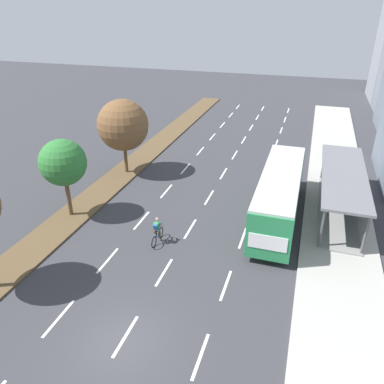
{
  "coord_description": "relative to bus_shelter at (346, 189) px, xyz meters",
  "views": [
    {
      "loc": [
        6.53,
        -10.25,
        13.38
      ],
      "look_at": [
        -0.8,
        12.66,
        1.2
      ],
      "focal_mm": 35.33,
      "sensor_mm": 36.0,
      "label": 1
    }
  ],
  "objects": [
    {
      "name": "median_tree_third",
      "position": [
        -17.6,
        1.64,
        2.41
      ],
      "size": [
        4.24,
        4.24,
        6.28
      ],
      "color": "brown",
      "rests_on": "median_strip"
    },
    {
      "name": "bus_shelter",
      "position": [
        0.0,
        0.0,
        0.0
      ],
      "size": [
        2.9,
        11.17,
        2.86
      ],
      "color": "gray",
      "rests_on": "sidewalk_right"
    },
    {
      "name": "sidewalk_right",
      "position": [
        -0.28,
        4.91,
        -1.79
      ],
      "size": [
        4.5,
        52.0,
        0.15
      ],
      "primitive_type": "cube",
      "color": "#ADAAA3",
      "rests_on": "ground"
    },
    {
      "name": "lane_divider_right",
      "position": [
        -6.03,
        4.05,
        -1.86
      ],
      "size": [
        0.14,
        49.27,
        0.01
      ],
      "color": "white",
      "rests_on": "ground"
    },
    {
      "name": "median_tree_second",
      "position": [
        -17.96,
        -6.21,
        2.12
      ],
      "size": [
        3.09,
        3.09,
        5.42
      ],
      "color": "brown",
      "rests_on": "median_strip"
    },
    {
      "name": "median_strip",
      "position": [
        -17.83,
        4.91,
        -1.81
      ],
      "size": [
        2.6,
        52.0,
        0.12
      ],
      "primitive_type": "cube",
      "color": "brown",
      "rests_on": "ground"
    },
    {
      "name": "cyclist",
      "position": [
        -10.98,
        -7.41,
        -1.08
      ],
      "size": [
        0.46,
        1.82,
        1.71
      ],
      "color": "black",
      "rests_on": "ground"
    },
    {
      "name": "bus",
      "position": [
        -4.28,
        -2.22,
        0.2
      ],
      "size": [
        2.54,
        11.29,
        3.37
      ],
      "color": "#28844C",
      "rests_on": "ground"
    },
    {
      "name": "ground_plane",
      "position": [
        -9.53,
        -15.09,
        -1.87
      ],
      "size": [
        140.0,
        140.0,
        0.0
      ],
      "primitive_type": "plane",
      "color": "#38383D"
    },
    {
      "name": "lane_divider_left",
      "position": [
        -13.03,
        4.05,
        -1.86
      ],
      "size": [
        0.14,
        49.27,
        0.01
      ],
      "color": "white",
      "rests_on": "ground"
    },
    {
      "name": "lane_divider_center",
      "position": [
        -9.53,
        4.05,
        -1.86
      ],
      "size": [
        0.14,
        49.27,
        0.01
      ],
      "color": "white",
      "rests_on": "ground"
    }
  ]
}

